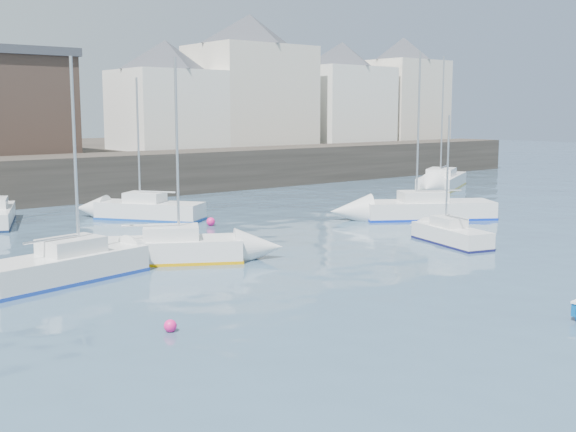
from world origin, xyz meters
TOP-DOWN VIEW (x-y plane):
  - water at (0.00, 0.00)m, footprint 220.00×220.00m
  - quay_wall at (0.00, 35.00)m, footprint 90.00×5.00m
  - bldg_east_a at (20.00, 42.00)m, footprint 13.36×13.36m
  - bldg_east_b at (31.00, 41.50)m, footprint 11.88×11.88m
  - bldg_east_c at (40.00, 41.50)m, footprint 11.14×11.14m
  - bldg_east_d at (11.00, 41.50)m, footprint 11.14×11.14m
  - sailboat_a at (-9.76, 12.50)m, footprint 6.33×3.11m
  - sailboat_b at (-5.38, 13.24)m, footprint 6.43×4.89m
  - sailboat_c at (6.65, 8.44)m, footprint 2.55×4.63m
  - sailboat_d at (11.89, 14.18)m, footprint 7.36×5.82m
  - sailboat_f at (-0.35, 23.80)m, footprint 5.05×6.00m
  - sailboat_g at (25.39, 24.06)m, footprint 8.21×6.03m
  - buoy_near at (-9.89, 4.98)m, footprint 0.36×0.36m
  - buoy_mid at (7.08, 9.58)m, footprint 0.36×0.36m
  - buoy_far at (1.11, 19.83)m, footprint 0.45×0.45m

SIDE VIEW (x-z plane):
  - water at x=0.00m, z-range 0.00..0.00m
  - buoy_near at x=-9.89m, z-range -0.18..0.18m
  - buoy_mid at x=7.08m, z-range -0.18..0.18m
  - buoy_far at x=1.11m, z-range -0.23..0.23m
  - sailboat_c at x=6.65m, z-range -2.46..3.35m
  - sailboat_b at x=-5.38m, z-range -3.51..4.56m
  - sailboat_f at x=-0.35m, z-range -3.35..4.45m
  - sailboat_a at x=-9.76m, z-range -3.39..4.50m
  - sailboat_d at x=11.89m, z-range -4.06..5.18m
  - sailboat_g at x=25.39m, z-range -4.47..5.61m
  - quay_wall at x=0.00m, z-range 0.00..3.00m
  - bldg_east_d at x=11.00m, z-range 2.89..11.84m
  - bldg_east_b at x=31.00m, z-range 2.89..12.84m
  - bldg_east_c at x=40.00m, z-range 2.90..13.85m
  - bldg_east_a at x=20.00m, z-range 2.91..14.71m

